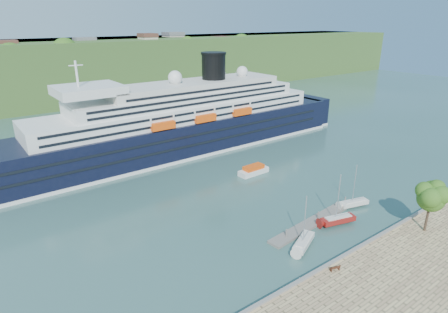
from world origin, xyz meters
TOP-DOWN VIEW (x-y plane):
  - ground at (0.00, 0.00)m, footprint 400.00×400.00m
  - far_hillside at (0.00, 145.00)m, footprint 400.00×50.00m
  - quay_coping at (0.00, -0.20)m, footprint 220.00×0.50m
  - cruise_ship at (4.26, 54.62)m, footprint 108.79×16.21m
  - park_bench at (-4.55, -1.39)m, footprint 1.55×1.00m
  - promenade_tree at (14.94, -3.48)m, footprint 5.51×5.51m
  - floating_pontoon at (3.27, 9.47)m, footprint 19.02×3.99m
  - sailboat_white_near at (-2.52, 5.78)m, footprint 6.57×4.25m
  - sailboat_red at (7.08, 6.91)m, footprint 6.95×3.56m
  - sailboat_white_far at (14.48, 9.04)m, footprint 6.36×3.28m
  - tender_launch at (10.05, 31.70)m, footprint 7.29×2.64m

SIDE VIEW (x-z plane):
  - ground at x=0.00m, z-range 0.00..0.00m
  - floating_pontoon at x=3.27m, z-range 0.00..0.42m
  - tender_launch at x=10.05m, z-range 0.00..2.00m
  - quay_coping at x=0.00m, z-range 1.00..1.30m
  - park_bench at x=-4.55m, z-range 1.00..1.92m
  - sailboat_white_far at x=14.48m, z-range 0.00..7.91m
  - sailboat_white_near at x=-2.52m, z-range 0.00..8.27m
  - sailboat_red at x=7.08m, z-range 0.00..8.65m
  - promenade_tree at x=14.94m, z-range 1.00..10.12m
  - far_hillside at x=0.00m, z-range 0.00..24.00m
  - cruise_ship at x=4.26m, z-range 0.00..24.42m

